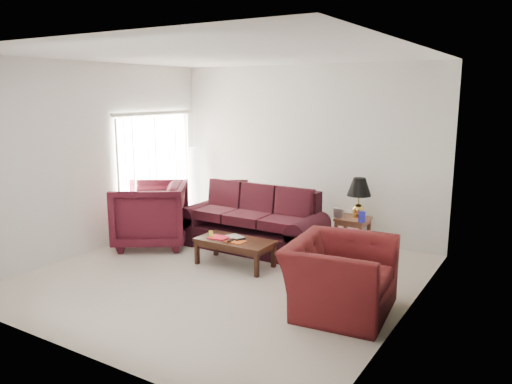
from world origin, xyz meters
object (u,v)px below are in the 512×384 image
sofa (251,219)px  armchair_left (150,214)px  armchair_right (340,277)px  floor_lamp (195,185)px  coffee_table (235,253)px  end_table (353,234)px

sofa → armchair_left: 1.70m
armchair_right → floor_lamp: bearing=53.4°
sofa → armchair_right: bearing=-35.2°
armchair_right → coffee_table: (-1.91, 0.64, -0.22)m
floor_lamp → armchair_right: 4.67m
sofa → end_table: size_ratio=4.45×
floor_lamp → armchair_right: (4.00, -2.37, -0.33)m
floor_lamp → coffee_table: 2.77m
end_table → floor_lamp: (-3.30, 0.08, 0.48)m
armchair_left → sofa: bearing=81.5°
end_table → armchair_right: size_ratio=0.42×
sofa → floor_lamp: (-1.86, 0.89, 0.26)m
armchair_left → coffee_table: bearing=52.5°
armchair_left → armchair_right: armchair_left is taller
sofa → floor_lamp: floor_lamp is taller
armchair_left → armchair_right: bearing=44.4°
end_table → floor_lamp: bearing=178.5°
armchair_right → armchair_left: bearing=72.5°
floor_lamp → coffee_table: size_ratio=1.31×
sofa → end_table: (1.44, 0.81, -0.22)m
armchair_right → coffee_table: armchair_right is taller
sofa → coffee_table: (0.24, -0.84, -0.29)m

